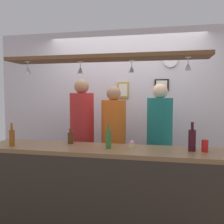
% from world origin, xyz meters
% --- Properties ---
extents(ground_plane, '(8.00, 8.00, 0.00)m').
position_xyz_m(ground_plane, '(0.00, 0.00, 0.00)').
color(ground_plane, brown).
extents(back_wall, '(4.40, 0.06, 2.60)m').
position_xyz_m(back_wall, '(0.00, 1.10, 1.30)').
color(back_wall, silver).
rests_on(back_wall, ground_plane).
extents(bar_counter, '(2.70, 0.55, 0.98)m').
position_xyz_m(bar_counter, '(0.00, -0.50, 0.66)').
color(bar_counter, brown).
rests_on(bar_counter, ground_plane).
extents(overhead_glass_rack, '(2.20, 0.36, 0.04)m').
position_xyz_m(overhead_glass_rack, '(0.00, -0.30, 1.95)').
color(overhead_glass_rack, brown).
extents(hanging_wineglass_far_left, '(0.07, 0.07, 0.13)m').
position_xyz_m(hanging_wineglass_far_left, '(-0.87, -0.37, 1.84)').
color(hanging_wineglass_far_left, silver).
rests_on(hanging_wineglass_far_left, overhead_glass_rack).
extents(hanging_wineglass_left, '(0.07, 0.07, 0.13)m').
position_xyz_m(hanging_wineglass_left, '(-0.29, -0.25, 1.84)').
color(hanging_wineglass_left, silver).
rests_on(hanging_wineglass_left, overhead_glass_rack).
extents(hanging_wineglass_center_left, '(0.07, 0.07, 0.13)m').
position_xyz_m(hanging_wineglass_center_left, '(0.29, -0.23, 1.84)').
color(hanging_wineglass_center_left, silver).
rests_on(hanging_wineglass_center_left, overhead_glass_rack).
extents(hanging_wineglass_center, '(0.07, 0.07, 0.13)m').
position_xyz_m(hanging_wineglass_center, '(0.87, -0.35, 1.84)').
color(hanging_wineglass_center, silver).
rests_on(hanging_wineglass_center, overhead_glass_rack).
extents(person_left_red_shirt, '(0.34, 0.34, 1.78)m').
position_xyz_m(person_left_red_shirt, '(-0.51, 0.42, 1.08)').
color(person_left_red_shirt, '#2D334C').
rests_on(person_left_red_shirt, ground_plane).
extents(person_middle_orange_shirt, '(0.34, 0.34, 1.67)m').
position_xyz_m(person_middle_orange_shirt, '(-0.05, 0.42, 1.01)').
color(person_middle_orange_shirt, '#2D334C').
rests_on(person_middle_orange_shirt, ground_plane).
extents(person_right_teal_shirt, '(0.34, 0.34, 1.70)m').
position_xyz_m(person_right_teal_shirt, '(0.58, 0.42, 1.03)').
color(person_right_teal_shirt, '#2D334C').
rests_on(person_right_teal_shirt, ground_plane).
extents(bottle_beer_amber_tall, '(0.06, 0.06, 0.26)m').
position_xyz_m(bottle_beer_amber_tall, '(-1.03, -0.47, 1.08)').
color(bottle_beer_amber_tall, brown).
rests_on(bottle_beer_amber_tall, bar_counter).
extents(bottle_beer_green_import, '(0.06, 0.06, 0.26)m').
position_xyz_m(bottle_beer_green_import, '(0.06, -0.36, 1.08)').
color(bottle_beer_green_import, '#336B2D').
rests_on(bottle_beer_green_import, bar_counter).
extents(bottle_beer_brown_stubby, '(0.07, 0.07, 0.18)m').
position_xyz_m(bottle_beer_brown_stubby, '(-0.43, -0.21, 1.05)').
color(bottle_beer_brown_stubby, '#512D14').
rests_on(bottle_beer_brown_stubby, bar_counter).
extents(bottle_wine_dark_red, '(0.08, 0.08, 0.30)m').
position_xyz_m(bottle_wine_dark_red, '(0.93, -0.31, 1.10)').
color(bottle_wine_dark_red, '#380F19').
rests_on(bottle_wine_dark_red, bar_counter).
extents(drink_can, '(0.07, 0.07, 0.12)m').
position_xyz_m(drink_can, '(1.05, -0.31, 1.04)').
color(drink_can, red).
rests_on(drink_can, bar_counter).
extents(cupcake, '(0.06, 0.06, 0.08)m').
position_xyz_m(cupcake, '(0.30, -0.27, 1.02)').
color(cupcake, beige).
rests_on(cupcake, bar_counter).
extents(picture_frame_upper_small, '(0.22, 0.02, 0.18)m').
position_xyz_m(picture_frame_upper_small, '(0.59, 1.06, 1.71)').
color(picture_frame_upper_small, black).
rests_on(picture_frame_upper_small, back_wall).
extents(picture_frame_crest, '(0.18, 0.02, 0.26)m').
position_xyz_m(picture_frame_crest, '(-0.03, 1.06, 1.63)').
color(picture_frame_crest, '#B29338').
rests_on(picture_frame_crest, back_wall).
extents(wall_clock, '(0.22, 0.03, 0.22)m').
position_xyz_m(wall_clock, '(0.72, 1.05, 2.09)').
color(wall_clock, white).
rests_on(wall_clock, back_wall).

